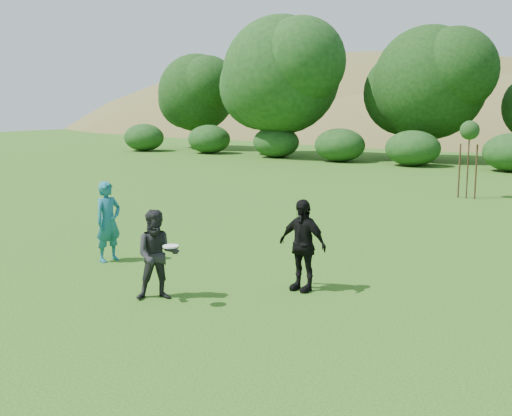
{
  "coord_description": "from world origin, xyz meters",
  "views": [
    {
      "loc": [
        7.64,
        -9.31,
        3.48
      ],
      "look_at": [
        0.0,
        3.0,
        1.1
      ],
      "focal_mm": 45.0,
      "sensor_mm": 36.0,
      "label": 1
    }
  ],
  "objects_px": {
    "player_black": "(302,245)",
    "sapling": "(470,132)",
    "player_teal": "(108,222)",
    "player_grey": "(157,255)"
  },
  "relations": [
    {
      "from": "player_teal",
      "to": "player_black",
      "type": "distance_m",
      "value": 4.7
    },
    {
      "from": "player_teal",
      "to": "sapling",
      "type": "bearing_deg",
      "value": -9.67
    },
    {
      "from": "player_teal",
      "to": "player_black",
      "type": "relative_size",
      "value": 1.03
    },
    {
      "from": "player_teal",
      "to": "player_grey",
      "type": "relative_size",
      "value": 1.1
    },
    {
      "from": "player_grey",
      "to": "sapling",
      "type": "height_order",
      "value": "sapling"
    },
    {
      "from": "player_teal",
      "to": "sapling",
      "type": "xyz_separation_m",
      "value": [
        4.38,
        13.86,
        1.53
      ]
    },
    {
      "from": "player_black",
      "to": "sapling",
      "type": "height_order",
      "value": "sapling"
    },
    {
      "from": "player_grey",
      "to": "player_black",
      "type": "relative_size",
      "value": 0.94
    },
    {
      "from": "sapling",
      "to": "player_grey",
      "type": "bearing_deg",
      "value": -95.95
    },
    {
      "from": "player_teal",
      "to": "sapling",
      "type": "distance_m",
      "value": 14.62
    }
  ]
}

